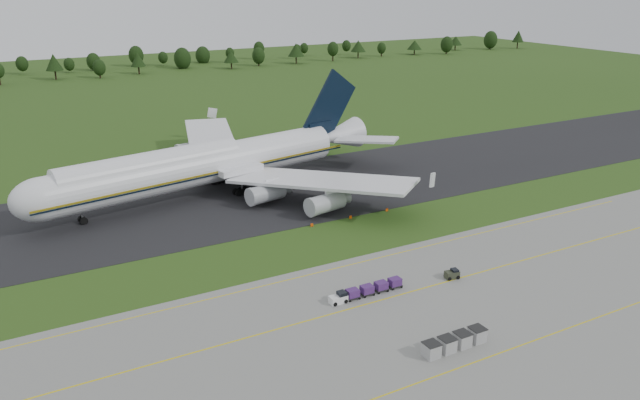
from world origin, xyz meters
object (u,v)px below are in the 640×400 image
aircraft (207,164)px  uld_row (455,342)px  edge_markers (351,217)px  baggage_train (365,290)px  utility_cart (452,275)px

aircraft → uld_row: bearing=-84.3°
edge_markers → baggage_train: bearing=-117.3°
uld_row → baggage_train: bearing=97.7°
aircraft → utility_cart: size_ratio=36.45×
baggage_train → uld_row: uld_row is taller
baggage_train → utility_cart: (14.52, -1.71, -0.21)m
aircraft → utility_cart: 59.23m
baggage_train → utility_cart: baggage_train is taller
baggage_train → edge_markers: bearing=62.7°
edge_markers → uld_row: bearing=-104.9°
aircraft → baggage_train: (4.84, -53.94, -5.79)m
aircraft → edge_markers: (18.81, -26.87, -6.34)m
uld_row → edge_markers: uld_row is taller
aircraft → uld_row: (7.11, -70.78, -5.62)m
baggage_train → utility_cart: size_ratio=5.24×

